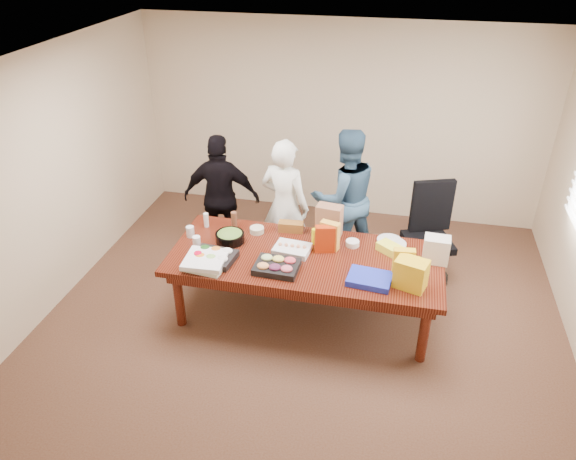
% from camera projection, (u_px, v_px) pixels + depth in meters
% --- Properties ---
extents(floor, '(5.50, 5.00, 0.02)m').
position_uv_depth(floor, '(304.00, 314.00, 5.96)').
color(floor, '#47301E').
rests_on(floor, ground).
extents(ceiling, '(5.50, 5.00, 0.02)m').
position_uv_depth(ceiling, '(309.00, 63.00, 4.58)').
color(ceiling, white).
rests_on(ceiling, wall_back).
extents(wall_back, '(5.50, 0.04, 2.70)m').
position_uv_depth(wall_back, '(341.00, 122.00, 7.37)').
color(wall_back, beige).
rests_on(wall_back, floor).
extents(wall_front, '(5.50, 0.04, 2.70)m').
position_uv_depth(wall_front, '(226.00, 399.00, 3.16)').
color(wall_front, beige).
rests_on(wall_front, floor).
extents(wall_left, '(0.04, 5.00, 2.70)m').
position_uv_depth(wall_left, '(54.00, 179.00, 5.78)').
color(wall_left, beige).
rests_on(wall_left, floor).
extents(conference_table, '(2.80, 1.20, 0.75)m').
position_uv_depth(conference_table, '(305.00, 286.00, 5.76)').
color(conference_table, '#4C1C0F').
rests_on(conference_table, floor).
extents(office_chair, '(0.75, 0.75, 1.16)m').
position_uv_depth(office_chair, '(428.00, 239.00, 6.21)').
color(office_chair, black).
rests_on(office_chair, floor).
extents(person_center, '(0.69, 0.54, 1.66)m').
position_uv_depth(person_center, '(285.00, 206.00, 6.35)').
color(person_center, white).
rests_on(person_center, floor).
extents(person_right, '(1.04, 0.97, 1.72)m').
position_uv_depth(person_right, '(345.00, 197.00, 6.49)').
color(person_right, '#345673').
rests_on(person_right, floor).
extents(person_left, '(0.97, 0.48, 1.60)m').
position_uv_depth(person_left, '(222.00, 197.00, 6.62)').
color(person_left, black).
rests_on(person_left, floor).
extents(veggie_tray, '(0.46, 0.38, 0.07)m').
position_uv_depth(veggie_tray, '(214.00, 257.00, 5.50)').
color(veggie_tray, black).
rests_on(veggie_tray, conference_table).
extents(fruit_tray, '(0.44, 0.35, 0.07)m').
position_uv_depth(fruit_tray, '(277.00, 267.00, 5.35)').
color(fruit_tray, black).
rests_on(fruit_tray, conference_table).
extents(sheet_cake, '(0.39, 0.31, 0.06)m').
position_uv_depth(sheet_cake, '(292.00, 249.00, 5.63)').
color(sheet_cake, white).
rests_on(sheet_cake, conference_table).
extents(salad_bowl, '(0.39, 0.39, 0.10)m').
position_uv_depth(salad_bowl, '(230.00, 237.00, 5.80)').
color(salad_bowl, black).
rests_on(salad_bowl, conference_table).
extents(chip_bag_blue, '(0.44, 0.35, 0.06)m').
position_uv_depth(chip_bag_blue, '(370.00, 279.00, 5.17)').
color(chip_bag_blue, '#1F2EC1').
rests_on(chip_bag_blue, conference_table).
extents(chip_bag_red, '(0.22, 0.13, 0.30)m').
position_uv_depth(chip_bag_red, '(325.00, 239.00, 5.58)').
color(chip_bag_red, '#B12C09').
rests_on(chip_bag_red, conference_table).
extents(chip_bag_yellow, '(0.21, 0.10, 0.31)m').
position_uv_depth(chip_bag_yellow, '(403.00, 263.00, 5.19)').
color(chip_bag_yellow, yellow).
rests_on(chip_bag_yellow, conference_table).
extents(chip_bag_orange, '(0.22, 0.14, 0.31)m').
position_uv_depth(chip_bag_orange, '(330.00, 235.00, 5.63)').
color(chip_bag_orange, gold).
rests_on(chip_bag_orange, conference_table).
extents(mayo_jar, '(0.10, 0.10, 0.14)m').
position_uv_depth(mayo_jar, '(323.00, 235.00, 5.81)').
color(mayo_jar, silver).
rests_on(mayo_jar, conference_table).
extents(mustard_bottle, '(0.07, 0.07, 0.18)m').
position_uv_depth(mustard_bottle, '(315.00, 236.00, 5.74)').
color(mustard_bottle, '#FFED0B').
rests_on(mustard_bottle, conference_table).
extents(dressing_bottle, '(0.07, 0.07, 0.20)m').
position_uv_depth(dressing_bottle, '(234.00, 220.00, 6.02)').
color(dressing_bottle, brown).
rests_on(dressing_bottle, conference_table).
extents(ranch_bottle, '(0.07, 0.07, 0.17)m').
position_uv_depth(ranch_bottle, '(206.00, 220.00, 6.06)').
color(ranch_bottle, white).
rests_on(ranch_bottle, conference_table).
extents(banana_bunch, '(0.31, 0.29, 0.09)m').
position_uv_depth(banana_bunch, '(390.00, 248.00, 5.62)').
color(banana_bunch, '#FFFA39').
rests_on(banana_bunch, conference_table).
extents(bread_loaf, '(0.28, 0.14, 0.11)m').
position_uv_depth(bread_loaf, '(291.00, 227.00, 5.99)').
color(bread_loaf, brown).
rests_on(bread_loaf, conference_table).
extents(kraft_bag, '(0.29, 0.19, 0.36)m').
position_uv_depth(kraft_bag, '(329.00, 221.00, 5.85)').
color(kraft_bag, '#8E5D41').
rests_on(kraft_bag, conference_table).
extents(red_cup, '(0.10, 0.10, 0.11)m').
position_uv_depth(red_cup, '(198.00, 257.00, 5.46)').
color(red_cup, red).
rests_on(red_cup, conference_table).
extents(clear_cup_a, '(0.09, 0.09, 0.12)m').
position_uv_depth(clear_cup_a, '(197.00, 241.00, 5.71)').
color(clear_cup_a, white).
rests_on(clear_cup_a, conference_table).
extents(clear_cup_b, '(0.09, 0.09, 0.12)m').
position_uv_depth(clear_cup_b, '(190.00, 232.00, 5.88)').
color(clear_cup_b, silver).
rests_on(clear_cup_b, conference_table).
extents(pizza_box_lower, '(0.45, 0.45, 0.05)m').
position_uv_depth(pizza_box_lower, '(207.00, 262.00, 5.43)').
color(pizza_box_lower, silver).
rests_on(pizza_box_lower, conference_table).
extents(pizza_box_upper, '(0.42, 0.42, 0.05)m').
position_uv_depth(pizza_box_upper, '(205.00, 259.00, 5.39)').
color(pizza_box_upper, white).
rests_on(pizza_box_upper, pizza_box_lower).
extents(plate_a, '(0.34, 0.34, 0.02)m').
position_uv_depth(plate_a, '(393.00, 244.00, 5.77)').
color(plate_a, silver).
rests_on(plate_a, conference_table).
extents(plate_b, '(0.27, 0.27, 0.02)m').
position_uv_depth(plate_b, '(389.00, 240.00, 5.83)').
color(plate_b, silver).
rests_on(plate_b, conference_table).
extents(dip_bowl_a, '(0.17, 0.17, 0.06)m').
position_uv_depth(dip_bowl_a, '(352.00, 243.00, 5.74)').
color(dip_bowl_a, white).
rests_on(dip_bowl_a, conference_table).
extents(dip_bowl_b, '(0.20, 0.20, 0.06)m').
position_uv_depth(dip_bowl_b, '(257.00, 230.00, 5.97)').
color(dip_bowl_b, beige).
rests_on(dip_bowl_b, conference_table).
extents(grocery_bag_white, '(0.26, 0.19, 0.27)m').
position_uv_depth(grocery_bag_white, '(436.00, 250.00, 5.43)').
color(grocery_bag_white, silver).
rests_on(grocery_bag_white, conference_table).
extents(grocery_bag_yellow, '(0.34, 0.28, 0.29)m').
position_uv_depth(grocery_bag_yellow, '(411.00, 274.00, 5.05)').
color(grocery_bag_yellow, yellow).
rests_on(grocery_bag_yellow, conference_table).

